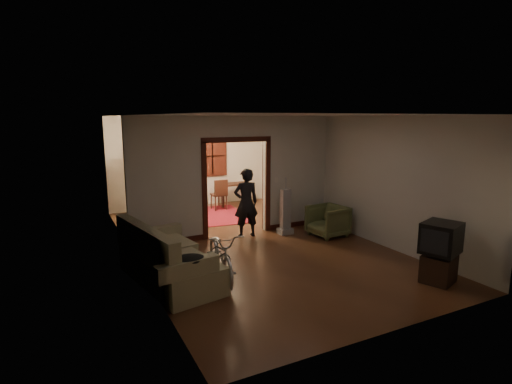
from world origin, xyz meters
TOP-DOWN VIEW (x-y plane):
  - floor at (0.00, 0.00)m, footprint 5.00×8.50m
  - ceiling at (0.00, 0.00)m, footprint 5.00×8.50m
  - wall_back at (0.00, 4.25)m, footprint 5.00×0.02m
  - wall_left at (-2.50, 0.00)m, footprint 0.02×8.50m
  - wall_right at (2.50, 0.00)m, footprint 0.02×8.50m
  - partition_wall at (0.00, 0.75)m, footprint 5.00×0.14m
  - door_casing at (0.00, 0.75)m, footprint 1.74×0.20m
  - far_window at (0.70, 4.21)m, footprint 0.98×0.06m
  - chandelier at (0.00, 2.50)m, footprint 0.24×0.24m
  - light_switch at (1.05, 0.68)m, footprint 0.08×0.01m
  - sofa at (-2.15, -1.34)m, footprint 1.38×2.35m
  - rolled_paper at (-2.05, -1.04)m, footprint 0.09×0.74m
  - jacket at (-2.10, -2.25)m, footprint 0.50×0.38m
  - bicycle at (-1.32, -1.58)m, footprint 0.83×1.73m
  - armchair at (1.84, -0.38)m, footprint 0.88×0.86m
  - tv_stand at (1.90, -3.41)m, footprint 0.64×0.62m
  - crt_tv at (1.90, -3.41)m, footprint 0.75×0.71m
  - vacuum at (1.05, 0.23)m, footprint 0.37×0.31m
  - person at (0.13, 0.47)m, footprint 0.63×0.45m
  - oriental_rug at (0.12, 2.70)m, footprint 2.00×2.49m
  - locker at (-1.21, 3.73)m, footprint 0.98×0.73m
  - globe at (-1.21, 3.73)m, footprint 0.30×0.30m
  - desk at (1.20, 3.67)m, footprint 1.05×0.73m
  - desk_chair at (0.56, 3.34)m, footprint 0.53×0.53m

SIDE VIEW (x-z plane):
  - floor at x=0.00m, z-range -0.01..0.01m
  - oriental_rug at x=0.12m, z-range 0.00..0.02m
  - tv_stand at x=1.90m, z-range 0.00..0.47m
  - desk at x=1.20m, z-range 0.00..0.70m
  - armchair at x=1.84m, z-range 0.00..0.73m
  - bicycle at x=-1.32m, z-range 0.00..0.87m
  - desk_chair at x=0.56m, z-range 0.00..0.94m
  - sofa at x=-2.15m, z-range 0.00..1.01m
  - rolled_paper at x=-2.05m, z-range 0.48..0.58m
  - vacuum at x=1.05m, z-range 0.00..1.10m
  - jacket at x=-2.10m, z-range 0.61..0.75m
  - crt_tv at x=1.90m, z-range 0.52..1.04m
  - person at x=0.13m, z-range 0.00..1.61m
  - locker at x=-1.21m, z-range 0.00..1.74m
  - door_casing at x=0.00m, z-range -0.06..2.26m
  - light_switch at x=1.05m, z-range 1.19..1.31m
  - wall_back at x=0.00m, z-range 0.00..2.80m
  - wall_left at x=-2.50m, z-range 0.00..2.80m
  - wall_right at x=2.50m, z-range 0.00..2.80m
  - partition_wall at x=0.00m, z-range 0.00..2.80m
  - far_window at x=0.70m, z-range 0.91..2.19m
  - globe at x=-1.21m, z-range 1.79..2.09m
  - chandelier at x=0.00m, z-range 2.23..2.47m
  - ceiling at x=0.00m, z-range 2.79..2.80m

